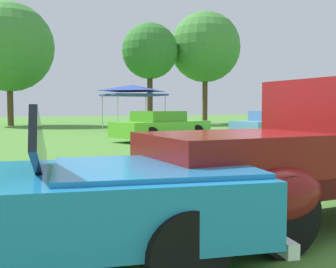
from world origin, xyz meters
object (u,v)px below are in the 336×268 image
object	(u,v)px
neighbor_convertible	(23,204)
canopy_tent_center_field	(133,90)
feature_pickup_truck	(327,149)
spectator_near_truck	(275,130)
spectator_far_side	(326,131)
show_car_lime	(161,126)
show_car_skyblue	(278,125)

from	to	relation	value
neighbor_convertible	canopy_tent_center_field	size ratio (longest dim) A/B	1.41
neighbor_convertible	canopy_tent_center_field	distance (m)	21.41
feature_pickup_truck	spectator_near_truck	xyz separation A→B (m)	(1.69, 2.94, 0.05)
neighbor_convertible	canopy_tent_center_field	bearing A→B (deg)	66.51
feature_pickup_truck	canopy_tent_center_field	world-z (taller)	canopy_tent_center_field
spectator_near_truck	spectator_far_side	distance (m)	0.97
neighbor_convertible	show_car_lime	distance (m)	13.57
canopy_tent_center_field	show_car_skyblue	bearing A→B (deg)	-71.01
show_car_skyblue	canopy_tent_center_field	xyz separation A→B (m)	(-3.16, 9.18, 1.82)
show_car_skyblue	spectator_far_side	bearing A→B (deg)	-125.60
neighbor_convertible	spectator_far_side	size ratio (longest dim) A/B	2.68
show_car_skyblue	canopy_tent_center_field	bearing A→B (deg)	108.99
spectator_near_truck	neighbor_convertible	bearing A→B (deg)	-150.01
neighbor_convertible	feature_pickup_truck	bearing A→B (deg)	0.97
neighbor_convertible	spectator_far_side	distance (m)	6.33
spectator_near_truck	show_car_lime	bearing A→B (deg)	79.96
show_car_skyblue	spectator_near_truck	bearing A→B (deg)	-131.21
feature_pickup_truck	show_car_lime	distance (m)	12.15
show_car_skyblue	spectator_near_truck	xyz separation A→B (m)	(-6.47, -7.39, 0.31)
feature_pickup_truck	spectator_near_truck	bearing A→B (deg)	60.03
show_car_lime	show_car_skyblue	xyz separation A→B (m)	(4.91, -1.38, 0.00)
feature_pickup_truck	neighbor_convertible	xyz separation A→B (m)	(-3.50, -0.06, -0.29)
feature_pickup_truck	show_car_lime	size ratio (longest dim) A/B	1.01
feature_pickup_truck	spectator_near_truck	size ratio (longest dim) A/B	2.70
neighbor_convertible	show_car_skyblue	xyz separation A→B (m)	(11.66, 10.39, 0.02)
spectator_far_side	canopy_tent_center_field	distance (m)	17.51
feature_pickup_truck	show_car_lime	world-z (taller)	feature_pickup_truck
show_car_lime	spectator_near_truck	xyz separation A→B (m)	(-1.55, -8.77, 0.31)
spectator_far_side	canopy_tent_center_field	bearing A→B (deg)	81.37
show_car_skyblue	spectator_far_side	distance (m)	9.93
neighbor_convertible	spectator_far_side	bearing A→B (deg)	21.47
neighbor_convertible	canopy_tent_center_field	xyz separation A→B (m)	(8.50, 19.57, 1.85)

